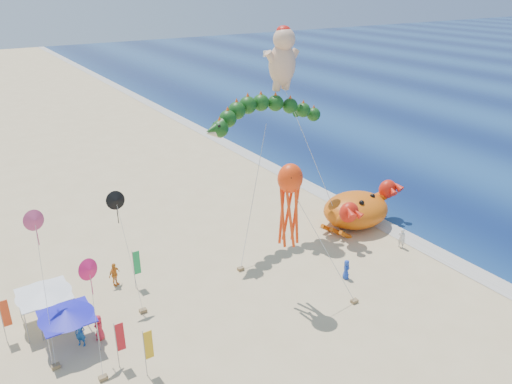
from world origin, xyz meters
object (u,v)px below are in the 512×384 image
at_px(crab_inflatable, 357,209).
at_px(canopy_blue, 66,314).
at_px(cherub_kite, 283,57).
at_px(canopy_white, 43,292).
at_px(dragon_kite, 264,117).
at_px(octopus_kite, 290,199).

xyz_separation_m(crab_inflatable, canopy_blue, (-26.88, -2.76, 0.75)).
height_order(cherub_kite, canopy_blue, cherub_kite).
height_order(canopy_blue, canopy_white, same).
distance_m(dragon_kite, canopy_white, 21.57).
bearing_deg(crab_inflatable, canopy_blue, -174.14).
bearing_deg(crab_inflatable, cherub_kite, 140.46).
xyz_separation_m(dragon_kite, canopy_white, (-19.64, -3.27, -8.28)).
relative_size(dragon_kite, cherub_kite, 0.71).
bearing_deg(dragon_kite, canopy_white, -170.54).
xyz_separation_m(crab_inflatable, octopus_kite, (-12.16, -5.75, 6.10)).
bearing_deg(octopus_kite, dragon_kite, 66.07).
bearing_deg(octopus_kite, cherub_kite, 57.46).
height_order(cherub_kite, octopus_kite, cherub_kite).
bearing_deg(canopy_white, cherub_kite, 10.57).
distance_m(cherub_kite, octopus_kite, 14.44).
bearing_deg(canopy_white, crab_inflatable, -0.99).
relative_size(dragon_kite, canopy_blue, 3.75).
height_order(dragon_kite, canopy_white, dragon_kite).
bearing_deg(cherub_kite, dragon_kite, -160.65).
bearing_deg(dragon_kite, octopus_kite, -113.93).
bearing_deg(cherub_kite, canopy_white, -169.43).
bearing_deg(octopus_kite, canopy_blue, 168.50).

